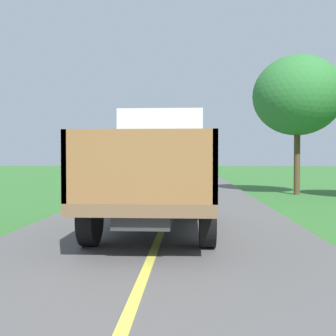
# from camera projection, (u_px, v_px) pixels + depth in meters

# --- Properties ---
(banana_truck_near) EXTENTS (2.38, 5.82, 2.80)m
(banana_truck_near) POSITION_uv_depth(u_px,v_px,m) (159.00, 167.00, 9.49)
(banana_truck_near) COLOR #2D2D30
(banana_truck_near) RESTS_ON road_surface
(roadside_tree_far_left) EXTENTS (4.07, 4.07, 6.40)m
(roadside_tree_far_left) POSITION_uv_depth(u_px,v_px,m) (297.00, 96.00, 18.24)
(roadside_tree_far_left) COLOR #4C3823
(roadside_tree_far_left) RESTS_ON ground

